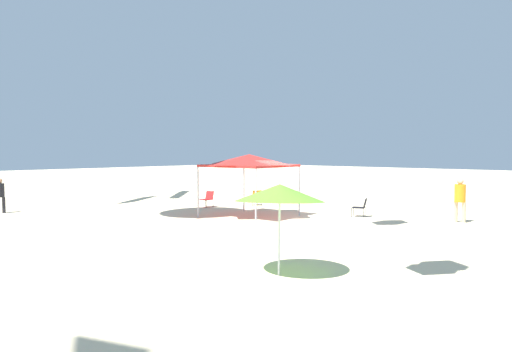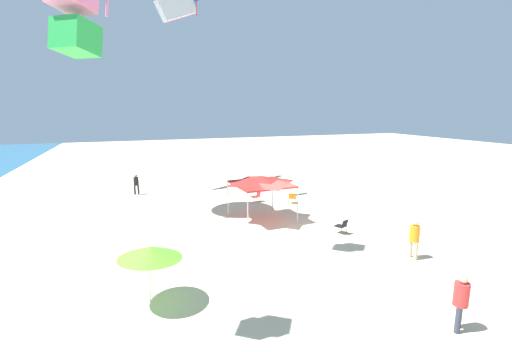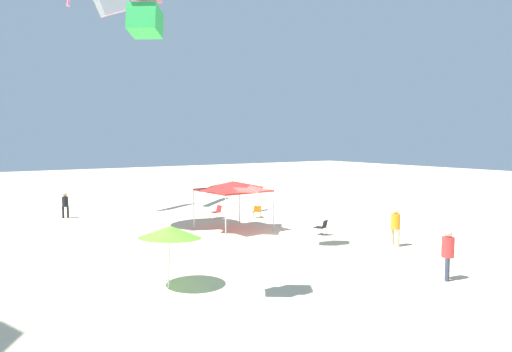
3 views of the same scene
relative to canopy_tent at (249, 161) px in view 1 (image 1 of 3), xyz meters
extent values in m
cube|color=beige|center=(-1.55, -0.78, -2.52)|extent=(120.00, 120.00, 0.10)
cylinder|color=#B7B7BC|center=(-1.50, -1.67, -1.36)|extent=(0.07, 0.07, 2.20)
cylinder|color=#B7B7BC|center=(1.71, -1.45, -1.36)|extent=(0.07, 0.07, 2.20)
cylinder|color=#B7B7BC|center=(-1.71, 1.45, -1.36)|extent=(0.07, 0.07, 2.20)
cylinder|color=#B7B7BC|center=(1.50, 1.67, -1.36)|extent=(0.07, 0.07, 2.20)
cube|color=red|center=(0.00, 0.00, -0.21)|extent=(3.50, 3.42, 0.10)
pyramid|color=red|center=(0.00, 0.00, 0.06)|extent=(3.43, 3.35, 0.45)
cylinder|color=silver|center=(-7.43, 6.94, -1.41)|extent=(0.12, 0.17, 2.12)
cone|color=#66D82D|center=(-7.40, 6.88, -0.54)|extent=(2.17, 2.17, 0.61)
cylinder|color=black|center=(-3.26, -3.36, -2.27)|extent=(0.02, 0.02, 0.40)
cylinder|color=black|center=(-3.45, -2.88, -2.27)|extent=(0.02, 0.02, 0.40)
cylinder|color=black|center=(-3.74, -3.56, -2.27)|extent=(0.02, 0.02, 0.40)
cylinder|color=black|center=(-3.93, -3.08, -2.27)|extent=(0.02, 0.02, 0.40)
cube|color=black|center=(-3.59, -3.22, -2.07)|extent=(0.68, 0.68, 0.03)
cube|color=black|center=(-3.86, -3.33, -1.86)|extent=(0.31, 0.51, 0.41)
cylinder|color=black|center=(2.92, -3.82, -2.27)|extent=(0.02, 0.02, 0.40)
cylinder|color=black|center=(3.16, -3.35, -2.27)|extent=(0.02, 0.02, 0.40)
cylinder|color=black|center=(2.46, -3.58, -2.27)|extent=(0.02, 0.02, 0.40)
cylinder|color=black|center=(2.69, -3.12, -2.27)|extent=(0.02, 0.02, 0.40)
cube|color=orange|center=(2.81, -3.47, -2.07)|extent=(0.70, 0.70, 0.03)
cube|color=orange|center=(2.55, -3.33, -1.86)|extent=(0.34, 0.50, 0.41)
cylinder|color=black|center=(4.28, -0.79, -2.27)|extent=(0.02, 0.02, 0.40)
cylinder|color=black|center=(3.76, -0.84, -2.27)|extent=(0.02, 0.02, 0.40)
cylinder|color=black|center=(4.33, -1.30, -2.27)|extent=(0.02, 0.02, 0.40)
cylinder|color=black|center=(3.82, -1.36, -2.27)|extent=(0.02, 0.02, 0.40)
cube|color=red|center=(4.05, -1.07, -2.07)|extent=(0.57, 0.57, 0.03)
cube|color=red|center=(4.08, -1.36, -1.86)|extent=(0.50, 0.18, 0.41)
cylinder|color=black|center=(9.36, 6.80, -2.10)|extent=(0.15, 0.15, 0.74)
cylinder|color=black|center=(9.41, 6.94, -1.40)|extent=(0.39, 0.39, 0.64)
sphere|color=#A87A56|center=(9.41, 6.94, -0.96)|extent=(0.24, 0.24, 0.24)
cylinder|color=#C6B28C|center=(-7.70, -4.47, -2.05)|extent=(0.16, 0.16, 0.83)
cylinder|color=#C6B28C|center=(-7.38, -4.47, -2.05)|extent=(0.16, 0.16, 0.83)
cylinder|color=orange|center=(-7.54, -4.47, -1.28)|extent=(0.43, 0.43, 0.72)
sphere|color=beige|center=(-7.54, -4.47, -0.78)|extent=(0.27, 0.27, 0.27)
camera|label=1|loc=(-14.70, 15.78, 0.47)|focal=34.42mm
camera|label=2|loc=(-19.00, 7.35, 4.23)|focal=24.45mm
camera|label=3|loc=(-22.02, 13.07, 2.62)|focal=32.64mm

